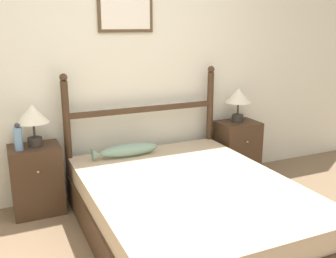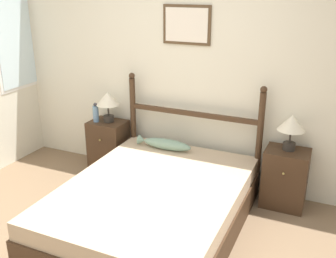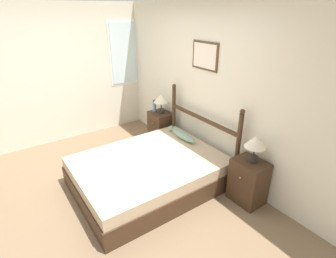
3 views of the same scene
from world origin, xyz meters
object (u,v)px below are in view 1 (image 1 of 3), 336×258
at_px(nightstand_right, 237,149).
at_px(bottle, 18,138).
at_px(fish_pillow, 127,150).
at_px(table_lamp_right, 238,98).
at_px(bed, 190,209).
at_px(table_lamp_left, 33,116).
at_px(nightstand_left, 37,180).

height_order(nightstand_right, bottle, bottle).
bearing_deg(fish_pillow, table_lamp_right, 5.54).
relative_size(bed, table_lamp_left, 5.62).
bearing_deg(bottle, nightstand_right, 1.42).
xyz_separation_m(nightstand_right, table_lamp_left, (-2.12, 0.01, 0.58)).
height_order(bed, nightstand_right, nightstand_right).
bearing_deg(fish_pillow, bed, -72.68).
relative_size(nightstand_right, table_lamp_right, 1.69).
height_order(nightstand_right, fish_pillow, nightstand_right).
bearing_deg(nightstand_left, nightstand_right, 0.00).
xyz_separation_m(nightstand_left, fish_pillow, (0.81, -0.10, 0.20)).
xyz_separation_m(nightstand_left, table_lamp_left, (0.02, 0.01, 0.58)).
relative_size(nightstand_left, table_lamp_left, 1.69).
bearing_deg(nightstand_left, bed, -40.62).
bearing_deg(nightstand_left, table_lamp_right, 0.63).
distance_m(nightstand_right, table_lamp_right, 0.58).
xyz_separation_m(bed, nightstand_right, (1.07, 0.91, 0.09)).
bearing_deg(nightstand_right, table_lamp_right, 84.69).
distance_m(bed, bottle, 1.55).
bearing_deg(table_lamp_right, table_lamp_left, -179.63).
relative_size(bed, nightstand_right, 3.33).
height_order(table_lamp_right, bottle, table_lamp_right).
relative_size(nightstand_left, fish_pillow, 0.97).
distance_m(bottle, fish_pillow, 0.96).
bearing_deg(bottle, table_lamp_left, 25.46).
xyz_separation_m(nightstand_right, fish_pillow, (-1.32, -0.10, 0.20)).
height_order(table_lamp_left, bottle, table_lamp_left).
xyz_separation_m(bed, nightstand_left, (-1.07, 0.91, 0.09)).
relative_size(nightstand_left, nightstand_right, 1.00).
xyz_separation_m(table_lamp_right, fish_pillow, (-1.32, -0.13, -0.38)).
xyz_separation_m(bed, fish_pillow, (-0.25, 0.81, 0.29)).
bearing_deg(nightstand_right, bottle, -178.58).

